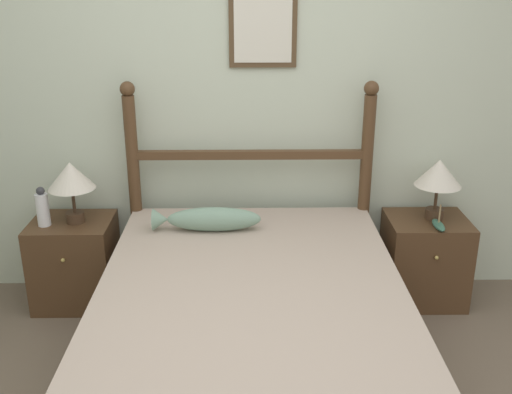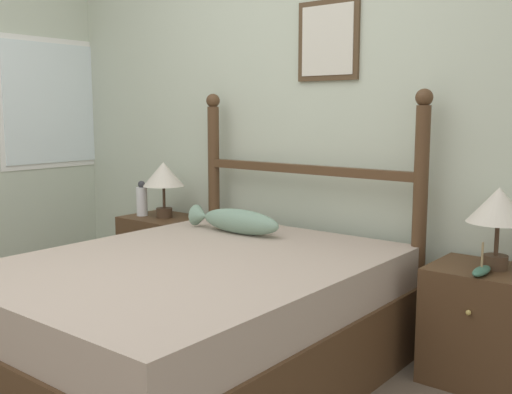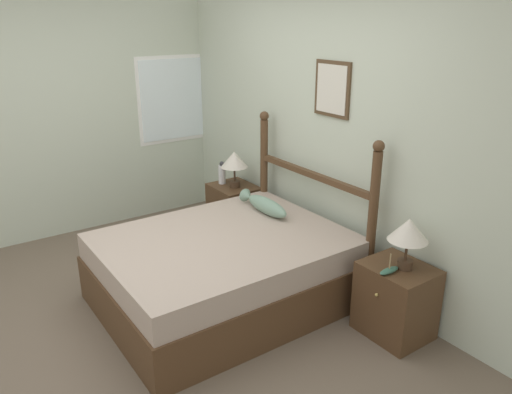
{
  "view_description": "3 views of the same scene",
  "coord_description": "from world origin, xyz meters",
  "views": [
    {
      "loc": [
        0.05,
        -1.92,
        1.97
      ],
      "look_at": [
        0.1,
        0.95,
        0.9
      ],
      "focal_mm": 42.0,
      "sensor_mm": 36.0,
      "label": 1
    },
    {
      "loc": [
        2.01,
        -1.31,
        1.27
      ],
      "look_at": [
        0.15,
        1.03,
        0.84
      ],
      "focal_mm": 42.0,
      "sensor_mm": 36.0,
      "label": 2
    },
    {
      "loc": [
        3.18,
        -1.2,
        2.24
      ],
      "look_at": [
        -0.02,
        1.04,
        0.81
      ],
      "focal_mm": 35.0,
      "sensor_mm": 36.0,
      "label": 3
    }
  ],
  "objects": [
    {
      "name": "wall_back",
      "position": [
        0.0,
        1.73,
        1.28
      ],
      "size": [
        6.4,
        0.08,
        2.55
      ],
      "color": "beige",
      "rests_on": "ground_plane"
    },
    {
      "name": "bed",
      "position": [
        0.07,
        0.66,
        0.29
      ],
      "size": [
        1.5,
        1.91,
        0.58
      ],
      "color": "#4C331E",
      "rests_on": "ground_plane"
    },
    {
      "name": "headboard",
      "position": [
        0.07,
        1.58,
        0.75
      ],
      "size": [
        1.52,
        0.09,
        1.38
      ],
      "color": "#4C331E",
      "rests_on": "ground_plane"
    },
    {
      "name": "nightstand_left",
      "position": [
        -1.03,
        1.46,
        0.28
      ],
      "size": [
        0.49,
        0.44,
        0.55
      ],
      "color": "#4C331E",
      "rests_on": "ground_plane"
    },
    {
      "name": "nightstand_right",
      "position": [
        1.17,
        1.46,
        0.28
      ],
      "size": [
        0.49,
        0.44,
        0.55
      ],
      "color": "#4C331E",
      "rests_on": "ground_plane"
    },
    {
      "name": "table_lamp_left",
      "position": [
        -0.99,
        1.45,
        0.83
      ],
      "size": [
        0.28,
        0.28,
        0.38
      ],
      "color": "#422D1E",
      "rests_on": "nightstand_left"
    },
    {
      "name": "table_lamp_right",
      "position": [
        1.2,
        1.47,
        0.83
      ],
      "size": [
        0.28,
        0.28,
        0.38
      ],
      "color": "#422D1E",
      "rests_on": "nightstand_right"
    },
    {
      "name": "bottle",
      "position": [
        -1.17,
        1.41,
        0.66
      ],
      "size": [
        0.08,
        0.08,
        0.24
      ],
      "color": "white",
      "rests_on": "nightstand_left"
    },
    {
      "name": "model_boat",
      "position": [
        1.19,
        1.33,
        0.57
      ],
      "size": [
        0.06,
        0.18,
        0.15
      ],
      "color": "#386651",
      "rests_on": "nightstand_right"
    },
    {
      "name": "fish_pillow",
      "position": [
        -0.18,
        1.25,
        0.65
      ],
      "size": [
        0.62,
        0.13,
        0.14
      ],
      "color": "gray",
      "rests_on": "bed"
    }
  ]
}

